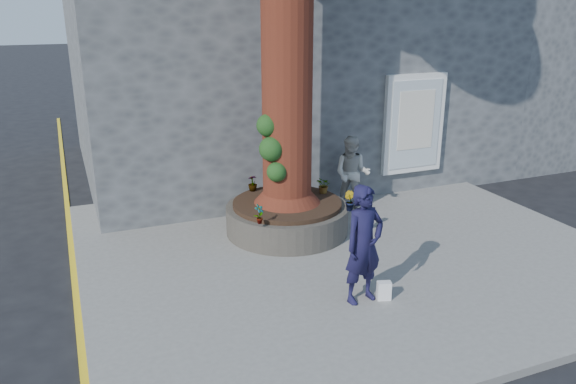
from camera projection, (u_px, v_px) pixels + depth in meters
name	position (u px, v px, depth m)	size (l,w,h in m)	color
ground	(288.00, 292.00, 8.70)	(120.00, 120.00, 0.00)	black
pavement	(344.00, 248.00, 10.09)	(9.00, 8.00, 0.12)	slate
yellow_line	(77.00, 299.00, 8.48)	(0.10, 30.00, 0.01)	yellow
stone_shop	(273.00, 46.00, 14.89)	(10.30, 8.30, 6.30)	#494C4E
neighbour_shop	(508.00, 44.00, 17.81)	(6.00, 8.00, 6.00)	#494C4E
planter	(287.00, 217.00, 10.60)	(2.30, 2.30, 0.60)	black
man	(364.00, 245.00, 7.96)	(0.64, 0.42, 1.76)	#141233
woman	(352.00, 174.00, 11.57)	(0.76, 0.60, 1.57)	#B8B6B0
shopping_bag	(384.00, 291.00, 8.20)	(0.20, 0.12, 0.28)	white
plant_a	(259.00, 214.00, 9.40)	(0.18, 0.12, 0.34)	gray
plant_b	(349.00, 201.00, 10.01)	(0.20, 0.19, 0.36)	gray
plant_c	(253.00, 183.00, 11.06)	(0.18, 0.18, 0.32)	gray
plant_d	(324.00, 185.00, 10.92)	(0.29, 0.26, 0.32)	gray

